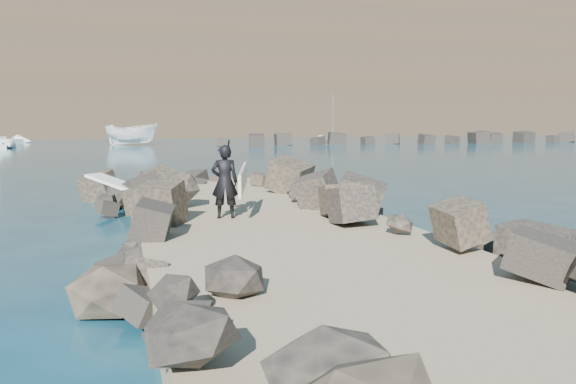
% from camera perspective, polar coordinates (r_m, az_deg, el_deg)
% --- Properties ---
extents(ground, '(800.00, 800.00, 0.00)m').
position_cam_1_polar(ground, '(12.89, -1.32, -6.10)').
color(ground, '#0F384C').
rests_on(ground, ground).
extents(jetty, '(6.00, 26.00, 0.60)m').
position_cam_1_polar(jetty, '(10.97, 1.56, -6.86)').
color(jetty, '#8C7759').
rests_on(jetty, ground).
extents(riprap_left, '(2.60, 22.00, 1.00)m').
position_cam_1_polar(riprap_left, '(10.87, -14.05, -6.12)').
color(riprap_left, black).
rests_on(riprap_left, ground).
extents(riprap_right, '(2.60, 22.00, 1.00)m').
position_cam_1_polar(riprap_right, '(12.56, 13.47, -4.31)').
color(riprap_right, black).
rests_on(riprap_right, ground).
extents(breakwater_secondary, '(52.00, 4.00, 1.20)m').
position_cam_1_polar(breakwater_secondary, '(77.34, 12.66, 5.23)').
color(breakwater_secondary, black).
rests_on(breakwater_secondary, ground).
extents(headland, '(360.00, 140.00, 32.00)m').
position_cam_1_polar(headland, '(173.09, -12.95, 11.29)').
color(headland, '#2D4919').
rests_on(headland, ground).
extents(surfboard_resting, '(2.14, 2.18, 0.08)m').
position_cam_1_polar(surfboard_resting, '(16.56, -16.39, 0.22)').
color(surfboard_resting, white).
rests_on(surfboard_resting, riprap_left).
extents(boat_imported, '(7.59, 5.77, 2.77)m').
position_cam_1_polar(boat_imported, '(74.31, -15.61, 5.67)').
color(boat_imported, white).
rests_on(boat_imported, ground).
extents(surfer_with_board, '(1.16, 2.16, 1.80)m').
position_cam_1_polar(surfer_with_board, '(13.79, -6.18, 1.08)').
color(surfer_with_board, black).
rests_on(surfer_with_board, jetty).
extents(sailboat_d, '(2.87, 6.01, 7.22)m').
position_cam_1_polar(sailboat_d, '(84.75, 4.59, 5.36)').
color(sailboat_d, white).
rests_on(sailboat_d, ground).
extents(sailboat_f, '(3.89, 4.98, 6.51)m').
position_cam_1_polar(sailboat_f, '(111.35, 1.13, 5.80)').
color(sailboat_f, white).
rests_on(sailboat_f, ground).
extents(headland_buildings, '(137.50, 30.50, 5.00)m').
position_cam_1_polar(headland_buildings, '(168.39, -10.50, 17.64)').
color(headland_buildings, white).
rests_on(headland_buildings, headland).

